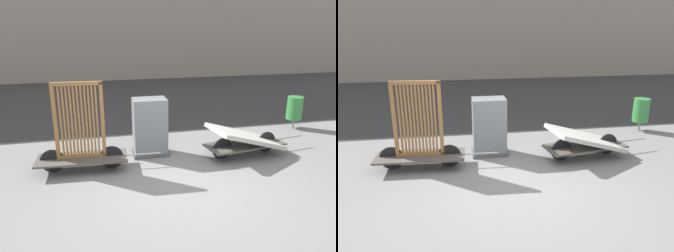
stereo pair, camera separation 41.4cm
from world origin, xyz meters
The scene contains 6 objects.
ground_plane centered at (0.00, 0.00, 0.00)m, with size 60.00×60.00×0.00m, color slate.
road_strip centered at (0.00, 7.54, 0.00)m, with size 56.00×8.91×0.01m.
bike_cart_with_bedframe centered at (-1.77, 1.18, 0.60)m, with size 2.51×0.79×1.81m.
bike_cart_with_mattress centered at (1.78, 1.18, 0.39)m, with size 2.52×1.19×0.73m.
utility_cabinet centered at (-0.29, 1.72, 0.60)m, with size 0.79×0.56×1.29m.
trash_bin centered at (4.00, 2.74, 0.58)m, with size 0.43×0.43×0.90m.
Camera 2 is at (-1.04, -5.23, 2.87)m, focal length 35.00 mm.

